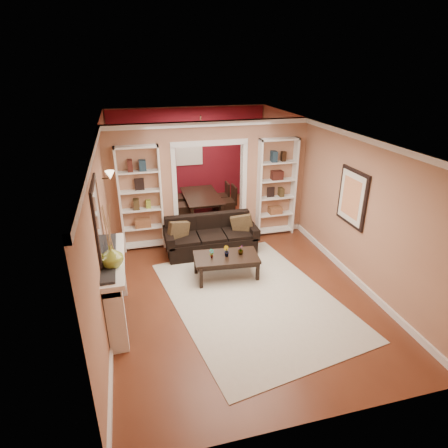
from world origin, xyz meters
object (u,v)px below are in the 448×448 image
object	(u,v)px
bookshelf_right	(276,188)
dining_table	(203,205)
fireplace	(118,290)
coffee_table	(226,267)
sofa	(211,236)
bookshelf_left	(141,199)

from	to	relation	value
bookshelf_right	dining_table	size ratio (longest dim) A/B	1.39
fireplace	coffee_table	bearing A→B (deg)	22.99
sofa	coffee_table	size ratio (longest dim) A/B	1.63
bookshelf_right	dining_table	xyz separation A→B (m)	(-1.45, 1.53, -0.86)
sofa	dining_table	world-z (taller)	sofa
coffee_table	bookshelf_left	distance (m)	2.41
sofa	bookshelf_right	size ratio (longest dim) A/B	0.86
coffee_table	fireplace	world-z (taller)	fireplace
bookshelf_right	dining_table	world-z (taller)	bookshelf_right
bookshelf_left	fireplace	xyz separation A→B (m)	(-0.54, -2.53, -0.57)
sofa	fireplace	size ratio (longest dim) A/B	1.17
sofa	bookshelf_left	size ratio (longest dim) A/B	0.86
sofa	fireplace	xyz separation A→B (m)	(-1.94, -1.95, 0.19)
bookshelf_left	bookshelf_right	size ratio (longest dim) A/B	1.00
sofa	bookshelf_right	world-z (taller)	bookshelf_right
coffee_table	dining_table	world-z (taller)	dining_table
coffee_table	sofa	bearing A→B (deg)	98.03
fireplace	sofa	bearing A→B (deg)	45.19
bookshelf_left	fireplace	world-z (taller)	bookshelf_left
coffee_table	dining_table	xyz separation A→B (m)	(0.20, 3.22, 0.06)
sofa	bookshelf_right	bearing A→B (deg)	18.81
fireplace	dining_table	size ratio (longest dim) A/B	1.03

